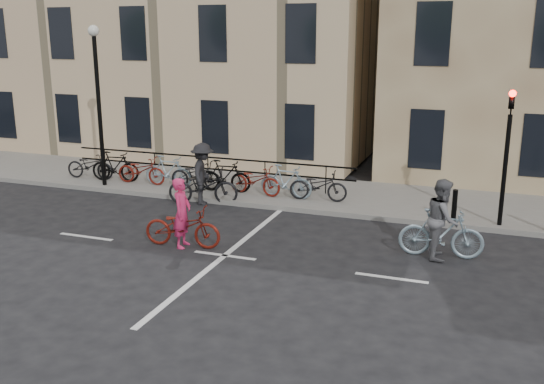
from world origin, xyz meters
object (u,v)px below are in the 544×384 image
(cyclist_pink, at_px, (182,223))
(cyclist_dark, at_px, (203,180))
(lamp_post, at_px, (98,86))
(traffic_light, at_px, (508,141))
(cyclist_grey, at_px, (442,226))

(cyclist_pink, xyz_separation_m, cyclist_dark, (-1.25, 3.67, 0.15))
(cyclist_pink, bearing_deg, lamp_post, 45.44)
(traffic_light, xyz_separation_m, lamp_post, (-12.70, 0.06, 1.04))
(cyclist_dark, bearing_deg, cyclist_pink, -177.64)
(traffic_light, relative_size, lamp_post, 0.74)
(lamp_post, distance_m, cyclist_grey, 12.00)
(traffic_light, xyz_separation_m, cyclist_pink, (-7.45, -4.11, -1.84))
(cyclist_pink, xyz_separation_m, cyclist_grey, (6.12, 1.45, 0.17))
(lamp_post, height_order, cyclist_dark, lamp_post)
(traffic_light, distance_m, cyclist_grey, 3.41)
(traffic_light, height_order, cyclist_pink, traffic_light)
(lamp_post, relative_size, cyclist_grey, 2.60)
(cyclist_pink, height_order, cyclist_grey, cyclist_grey)
(cyclist_grey, bearing_deg, cyclist_pink, 97.58)
(cyclist_grey, relative_size, cyclist_dark, 0.89)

